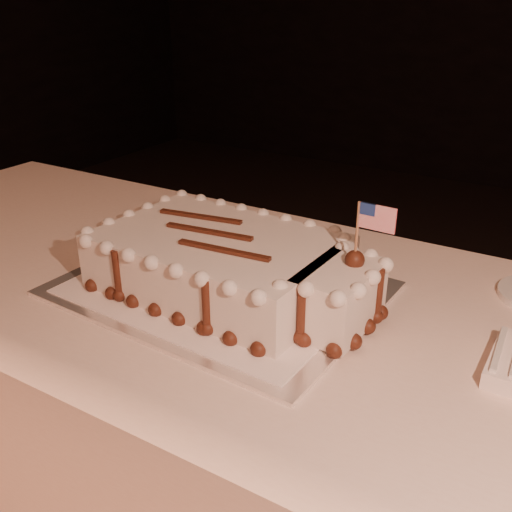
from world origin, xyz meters
The scene contains 4 objects.
banquet_table centered at (0.00, 0.60, 0.38)m, with size 2.40×0.80×0.75m, color #FAD5C1.
cake_board centered at (-0.16, 0.58, 0.75)m, with size 0.57×0.43×0.01m, color white.
doily centered at (-0.16, 0.58, 0.76)m, with size 0.51×0.39×0.00m, color white.
sheet_cake centered at (-0.13, 0.57, 0.81)m, with size 0.55×0.33×0.21m.
Camera 1 is at (0.38, -0.20, 1.26)m, focal length 40.00 mm.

